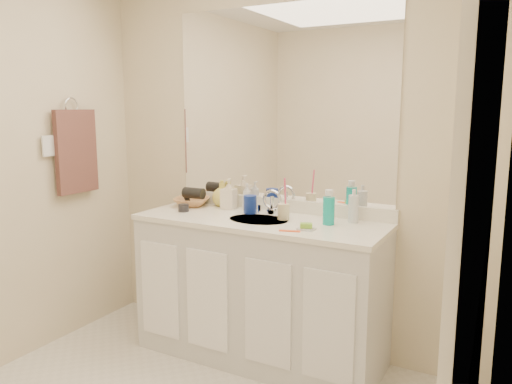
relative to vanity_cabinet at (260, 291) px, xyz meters
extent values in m
cube|color=beige|center=(0.00, 0.28, 0.77)|extent=(2.60, 0.02, 2.40)
cube|color=beige|center=(1.30, -1.02, 0.77)|extent=(0.02, 2.60, 2.40)
cube|color=silver|center=(0.00, 0.00, 0.00)|extent=(1.50, 0.55, 0.85)
cube|color=white|center=(0.00, 0.00, 0.44)|extent=(1.52, 0.57, 0.03)
cube|color=white|center=(0.00, 0.26, 0.50)|extent=(1.52, 0.03, 0.08)
cylinder|color=beige|center=(0.00, -0.02, 0.44)|extent=(0.37, 0.37, 0.02)
cylinder|color=silver|center=(0.00, 0.16, 0.51)|extent=(0.02, 0.02, 0.11)
cube|color=white|center=(0.00, 0.27, 1.14)|extent=(1.48, 0.01, 1.20)
cylinder|color=navy|center=(-0.13, 0.11, 0.51)|extent=(0.09, 0.09, 0.11)
cylinder|color=beige|center=(0.13, 0.05, 0.50)|extent=(0.09, 0.09, 0.09)
cylinder|color=#EC3E6C|center=(0.14, 0.05, 0.60)|extent=(0.02, 0.04, 0.20)
cylinder|color=#0EABA3|center=(0.41, 0.06, 0.53)|extent=(0.09, 0.09, 0.16)
cylinder|color=silver|center=(0.52, 0.18, 0.53)|extent=(0.07, 0.07, 0.16)
cube|color=silver|center=(0.35, -0.12, 0.46)|extent=(0.09, 0.08, 0.01)
cube|color=#79BD2E|center=(0.35, -0.12, 0.48)|extent=(0.08, 0.07, 0.02)
cube|color=#FF501A|center=(0.29, -0.20, 0.46)|extent=(0.12, 0.05, 0.00)
cylinder|color=black|center=(-0.53, -0.05, 0.48)|extent=(0.08, 0.08, 0.05)
imported|color=silver|center=(-0.21, 0.21, 0.54)|extent=(0.08, 0.08, 0.17)
imported|color=#F1E2C5|center=(-0.32, 0.17, 0.55)|extent=(0.10, 0.10, 0.20)
imported|color=#DBCC55|center=(-0.41, 0.23, 0.54)|extent=(0.16, 0.16, 0.17)
imported|color=#B07847|center=(-0.59, 0.12, 0.48)|extent=(0.30, 0.30, 0.06)
cylinder|color=black|center=(-0.57, 0.12, 0.54)|extent=(0.15, 0.08, 0.07)
torus|color=silver|center=(-1.27, -0.25, 1.12)|extent=(0.01, 0.11, 0.11)
cube|color=#3D2421|center=(-1.25, -0.25, 0.82)|extent=(0.04, 0.32, 0.55)
cube|color=white|center=(-1.27, -0.45, 0.88)|extent=(0.01, 0.08, 0.13)
cube|color=white|center=(1.29, -1.32, 0.57)|extent=(0.02, 0.82, 2.00)
camera|label=1|loc=(1.38, -2.57, 1.11)|focal=35.00mm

